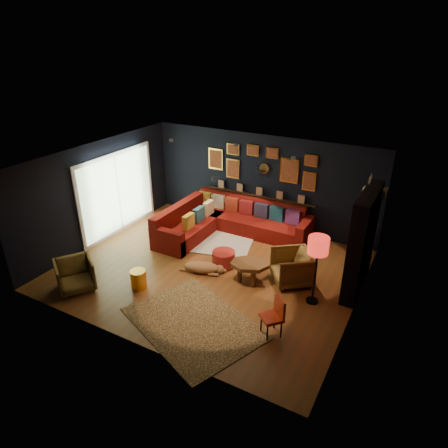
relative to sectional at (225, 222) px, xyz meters
The scene contains 20 objects.
floor 1.94m from the sectional, 71.24° to the right, with size 6.50×6.50×0.00m, color brown.
room_walls 2.29m from the sectional, 71.24° to the right, with size 6.50×6.50×6.50m.
sectional is the anchor object (origin of this frame).
ledge 1.22m from the sectional, 54.82° to the left, with size 3.20×0.12×0.04m, color black.
gallery_wall 1.84m from the sectional, 56.49° to the left, with size 3.15×0.04×1.02m.
sunburst_mirror 1.80m from the sectional, 51.91° to the left, with size 0.47×0.16×0.47m.
fireplace 3.88m from the sectional, 13.77° to the right, with size 0.31×1.60×2.20m.
deer_head 4.15m from the sectional, ahead, with size 0.50×0.28×0.45m.
sliding_door 2.97m from the sectional, 155.08° to the right, with size 0.06×2.80×2.20m.
ceiling_spots 2.53m from the sectional, 58.65° to the right, with size 3.30×2.50×0.06m.
shag_rug 0.62m from the sectional, 110.05° to the right, with size 2.31×1.68×0.03m, color silver.
leopard_rug 3.85m from the sectional, 70.14° to the right, with size 2.51×1.80×0.01m, color tan.
coffee_table 2.42m from the sectional, 48.11° to the right, with size 1.07×0.96×0.44m.
pouf 1.74m from the sectional, 61.97° to the right, with size 0.54×0.54×0.35m, color maroon.
armchair_left 4.14m from the sectional, 111.20° to the right, with size 0.73×0.69×0.75m, color #BA8B39.
armchair_right 2.80m from the sectional, 29.69° to the right, with size 0.80×0.75×0.82m, color #BA8B39.
gold_stool 3.21m from the sectional, 96.37° to the right, with size 0.34×0.34×0.42m, color gold.
orange_chair 4.17m from the sectional, 48.78° to the right, with size 0.51×0.51×0.77m.
floor_lamp 3.70m from the sectional, 31.22° to the right, with size 0.41×0.41×1.48m.
dog 2.08m from the sectional, 75.76° to the right, with size 1.09×0.54×0.35m, color #AD7241, non-canonical shape.
Camera 1 is at (4.10, -6.78, 4.97)m, focal length 32.00 mm.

